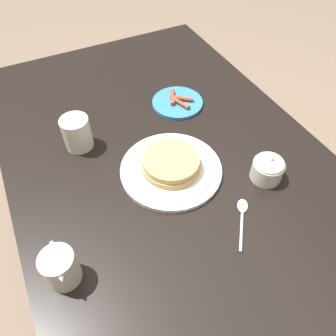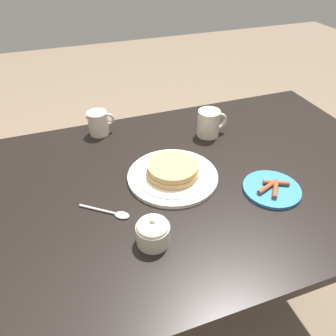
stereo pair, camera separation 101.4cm
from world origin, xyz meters
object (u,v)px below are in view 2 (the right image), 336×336
coffee_mug (209,123)px  sugar_bowl (153,231)px  creamer_pitcher (98,123)px  pancake_plate (173,173)px  spoon (113,213)px  side_plate_bacon (272,189)px

coffee_mug → sugar_bowl: bearing=-129.8°
creamer_pitcher → coffee_mug: bearing=-20.8°
pancake_plate → spoon: 0.22m
side_plate_bacon → spoon: (-0.45, 0.06, -0.00)m
coffee_mug → spoon: coffee_mug is taller
sugar_bowl → side_plate_bacon: bearing=9.7°
coffee_mug → side_plate_bacon: bearing=-83.2°
pancake_plate → sugar_bowl: bearing=-121.1°
coffee_mug → creamer_pitcher: 0.40m
coffee_mug → spoon: (-0.41, -0.28, -0.05)m
creamer_pitcher → side_plate_bacon: bearing=-49.5°
spoon → side_plate_bacon: bearing=-7.6°
side_plate_bacon → coffee_mug: size_ratio=1.47×
coffee_mug → sugar_bowl: 0.53m
creamer_pitcher → spoon: 0.43m
side_plate_bacon → pancake_plate: bearing=149.0°
coffee_mug → sugar_bowl: size_ratio=1.37×
pancake_plate → sugar_bowl: 0.25m
pancake_plate → creamer_pitcher: creamer_pitcher is taller
coffee_mug → creamer_pitcher: coffee_mug is taller
side_plate_bacon → sugar_bowl: size_ratio=2.01×
pancake_plate → sugar_bowl: size_ratio=3.33×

